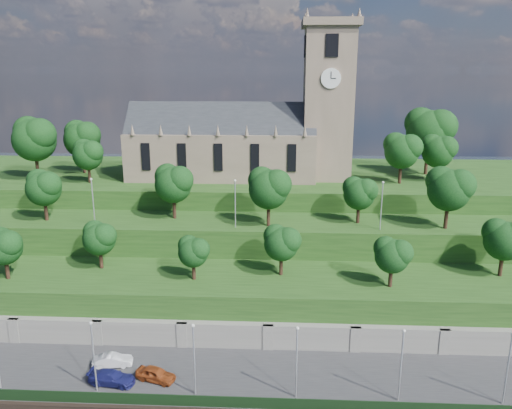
# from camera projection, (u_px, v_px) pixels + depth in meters

# --- Properties ---
(promenade) EXTENTS (160.00, 12.00, 2.00)m
(promenade) POSITION_uv_depth(u_px,v_px,m) (220.00, 382.00, 53.33)
(promenade) COLOR #2D2D30
(promenade) RESTS_ON ground
(fence) EXTENTS (160.00, 0.10, 1.20)m
(fence) POSITION_uv_depth(u_px,v_px,m) (213.00, 401.00, 47.70)
(fence) COLOR black
(fence) RESTS_ON promenade
(retaining_wall) EXTENTS (160.00, 2.10, 5.00)m
(retaining_wall) POSITION_uv_depth(u_px,v_px,m) (226.00, 340.00, 58.69)
(retaining_wall) COLOR slate
(retaining_wall) RESTS_ON ground
(embankment_lower) EXTENTS (160.00, 12.00, 8.00)m
(embankment_lower) POSITION_uv_depth(u_px,v_px,m) (231.00, 305.00, 64.12)
(embankment_lower) COLOR #1E4115
(embankment_lower) RESTS_ON ground
(embankment_upper) EXTENTS (160.00, 10.00, 12.00)m
(embankment_upper) POSITION_uv_depth(u_px,v_px,m) (238.00, 259.00, 74.20)
(embankment_upper) COLOR #1E4115
(embankment_upper) RESTS_ON ground
(hilltop) EXTENTS (160.00, 32.00, 15.00)m
(hilltop) POSITION_uv_depth(u_px,v_px,m) (247.00, 211.00, 94.06)
(hilltop) COLOR #1E4115
(hilltop) RESTS_ON ground
(church) EXTENTS (38.60, 12.35, 27.60)m
(church) POSITION_uv_depth(u_px,v_px,m) (250.00, 134.00, 86.23)
(church) COLOR #705E4E
(church) RESTS_ON hilltop
(trees_lower) EXTENTS (67.11, 8.68, 7.40)m
(trees_lower) POSITION_uv_depth(u_px,v_px,m) (265.00, 243.00, 61.93)
(trees_lower) COLOR black
(trees_lower) RESTS_ON embankment_lower
(trees_upper) EXTENTS (63.06, 8.60, 8.63)m
(trees_upper) POSITION_uv_depth(u_px,v_px,m) (265.00, 186.00, 70.11)
(trees_upper) COLOR black
(trees_upper) RESTS_ON embankment_upper
(trees_hilltop) EXTENTS (76.42, 16.43, 11.91)m
(trees_hilltop) POSITION_uv_depth(u_px,v_px,m) (252.00, 138.00, 85.99)
(trees_hilltop) COLOR black
(trees_hilltop) RESTS_ON hilltop
(lamp_posts_promenade) EXTENTS (60.36, 0.36, 7.73)m
(lamp_posts_promenade) POSITION_uv_depth(u_px,v_px,m) (194.00, 354.00, 48.62)
(lamp_posts_promenade) COLOR #B2B2B7
(lamp_posts_promenade) RESTS_ON promenade
(lamp_posts_upper) EXTENTS (40.36, 0.36, 6.84)m
(lamp_posts_upper) POSITION_uv_depth(u_px,v_px,m) (235.00, 200.00, 68.70)
(lamp_posts_upper) COLOR #B2B2B7
(lamp_posts_upper) RESTS_ON embankment_upper
(car_left) EXTENTS (4.56, 2.88, 1.45)m
(car_left) POSITION_uv_depth(u_px,v_px,m) (156.00, 374.00, 51.79)
(car_left) COLOR brown
(car_left) RESTS_ON promenade
(car_middle) EXTENTS (4.39, 2.16, 1.39)m
(car_middle) POSITION_uv_depth(u_px,v_px,m) (113.00, 360.00, 54.28)
(car_middle) COLOR #BCBCC1
(car_middle) RESTS_ON promenade
(car_right) EXTENTS (5.05, 2.57, 1.40)m
(car_right) POSITION_uv_depth(u_px,v_px,m) (112.00, 378.00, 51.22)
(car_right) COLOR navy
(car_right) RESTS_ON promenade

